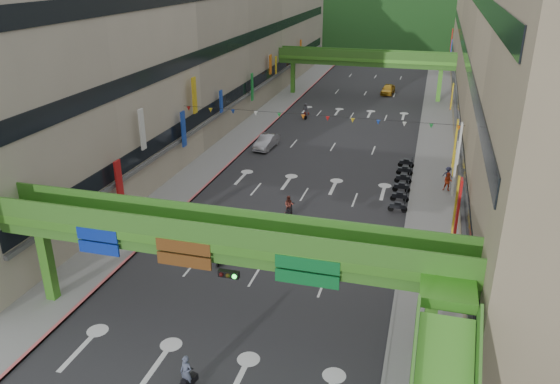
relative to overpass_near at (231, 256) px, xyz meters
The scene contains 22 objects.
road_slab 44.93m from the overpass_near, 91.20° to the left, with size 18.00×140.00×0.02m, color #28282B.
sidewalk_left 46.47m from the overpass_near, 104.97° to the left, with size 4.00×140.00×0.15m, color gray.
sidewalk_right 46.03m from the overpass_near, 77.29° to the left, with size 4.00×140.00×0.15m, color gray.
curb_left 46.02m from the overpass_near, 102.67° to the left, with size 0.20×140.00×0.18m, color #CC5959.
curb_right 45.65m from the overpass_near, 79.63° to the left, with size 0.20×140.00×0.18m, color gray.
building_row_left 49.02m from the overpass_near, 114.00° to the left, with size 12.80×95.00×19.00m.
building_row_right 48.30m from the overpass_near, 68.03° to the left, with size 12.80×95.00×19.00m.
overpass_near is the anchor object (origin of this frame).
overpass_far 59.63m from the overpass_near, 90.90° to the left, with size 28.00×2.20×7.10m.
hill_left 155.52m from the overpass_near, 95.88° to the left, with size 168.00×140.00×112.00m, color #1C4419.
hill_right 176.35m from the overpass_near, 82.15° to the left, with size 208.00×176.00×128.00m, color #1C4419.
bunting_string 24.65m from the overpass_near, 92.17° to the left, with size 26.00×0.36×0.47m.
scooter_rider_near 6.14m from the overpass_near, 100.18° to the right, with size 0.77×1.58×2.09m.
scooter_rider_mid 16.32m from the overpass_near, 93.84° to the left, with size 0.78×1.60×1.87m.
scooter_rider_left 9.23m from the overpass_near, 115.80° to the left, with size 1.15×1.59×2.21m.
scooter_rider_far 46.15m from the overpass_near, 98.25° to the left, with size 0.93×1.57×2.03m.
parked_scooter_row 26.11m from the overpass_near, 73.45° to the left, with size 1.60×11.55×1.08m.
car_silver 33.47m from the overpass_near, 103.84° to the left, with size 1.58×4.52×1.49m, color #A5A4AC.
car_yellow 63.18m from the overpass_near, 87.72° to the left, with size 1.79×4.44×1.51m, color gold.
pedestrian_red 27.38m from the overpass_near, 65.37° to the left, with size 0.83×0.65×1.71m, color red.
pedestrian_dark 14.82m from the overpass_near, 37.23° to the left, with size 0.96×0.40×1.64m, color black.
pedestrian_blue 29.21m from the overpass_near, 67.03° to the left, with size 0.72×0.46×1.54m, color #2F304D.
Camera 1 is at (9.86, -17.40, 19.02)m, focal length 35.00 mm.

